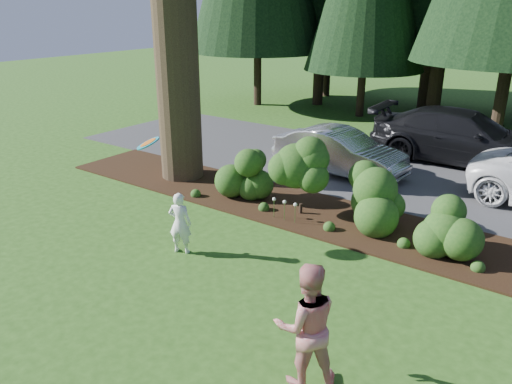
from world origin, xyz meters
TOP-DOWN VIEW (x-y plane):
  - ground at (0.00, 0.00)m, footprint 80.00×80.00m
  - mulch_bed at (0.00, 3.25)m, footprint 16.00×2.50m
  - driveway at (0.00, 7.50)m, footprint 22.00×6.00m
  - shrub_row at (0.77, 3.14)m, footprint 6.53×1.60m
  - lily_cluster at (-0.30, 2.40)m, footprint 0.69×0.09m
  - car_silver_wagon at (-0.92, 6.43)m, footprint 4.23×1.73m
  - car_dark_suv at (1.81, 9.80)m, footprint 5.96×2.62m
  - child at (-1.23, -0.18)m, footprint 0.57×0.48m
  - adult at (2.86, -1.99)m, footprint 1.12×1.11m
  - frisbee at (-2.04, -0.16)m, footprint 0.54×0.50m

SIDE VIEW (x-z plane):
  - ground at x=0.00m, z-range 0.00..0.00m
  - driveway at x=0.00m, z-range 0.00..0.03m
  - mulch_bed at x=0.00m, z-range 0.00..0.05m
  - lily_cluster at x=-0.30m, z-range 0.21..0.78m
  - child at x=-1.23m, z-range 0.00..1.34m
  - car_silver_wagon at x=-0.92m, z-range 0.03..1.39m
  - shrub_row at x=0.77m, z-range 0.00..1.61m
  - car_dark_suv at x=1.81m, z-range 0.03..1.73m
  - adult at x=2.86m, z-range 0.00..1.83m
  - frisbee at x=-2.04m, z-range 2.09..2.41m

